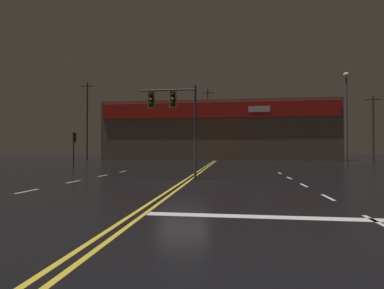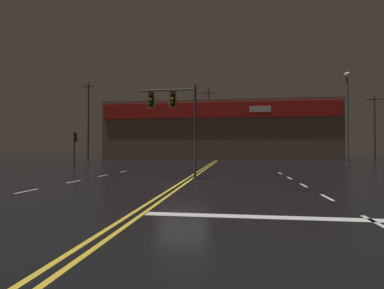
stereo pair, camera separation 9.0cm
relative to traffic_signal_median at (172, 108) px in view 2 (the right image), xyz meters
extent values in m
plane|color=black|center=(0.99, -2.31, -4.10)|extent=(200.00, 200.00, 0.00)
cube|color=gold|center=(0.84, -2.31, -4.09)|extent=(0.12, 60.00, 0.01)
cube|color=gold|center=(1.14, -2.31, -4.09)|extent=(0.12, 60.00, 0.01)
cube|color=silver|center=(-4.83, -5.91, -4.09)|extent=(0.12, 1.40, 0.01)
cube|color=silver|center=(-4.83, -2.31, -4.09)|extent=(0.12, 1.40, 0.01)
cube|color=silver|center=(-4.83, 1.29, -4.09)|extent=(0.12, 1.40, 0.01)
cube|color=silver|center=(-4.83, 4.89, -4.09)|extent=(0.12, 1.40, 0.01)
cube|color=silver|center=(6.80, -9.51, -4.09)|extent=(0.12, 1.40, 0.01)
cube|color=silver|center=(6.80, -5.91, -4.09)|extent=(0.12, 1.40, 0.01)
cube|color=silver|center=(6.80, -2.31, -4.09)|extent=(0.12, 1.40, 0.01)
cube|color=silver|center=(6.80, 1.29, -4.09)|extent=(0.12, 1.40, 0.01)
cube|color=silver|center=(6.80, 4.89, -4.09)|extent=(0.12, 1.40, 0.01)
cube|color=silver|center=(6.80, -9.34, -4.09)|extent=(11.16, 0.40, 0.01)
cylinder|color=#38383D|center=(1.33, 0.01, -1.39)|extent=(0.14, 0.14, 5.42)
cylinder|color=#38383D|center=(-0.30, 0.01, 1.07)|extent=(3.26, 0.10, 0.10)
cube|color=black|center=(0.03, 0.01, 0.53)|extent=(0.28, 0.24, 0.84)
cube|color=gold|center=(0.03, 0.01, 0.53)|extent=(0.42, 0.08, 0.99)
sphere|color=#500705|center=(0.03, -0.14, 0.78)|extent=(0.17, 0.17, 0.17)
sphere|color=orange|center=(0.03, -0.14, 0.53)|extent=(0.17, 0.17, 0.17)
sphere|color=#084513|center=(0.03, -0.14, 0.28)|extent=(0.17, 0.17, 0.17)
cube|color=black|center=(-1.27, 0.01, 0.53)|extent=(0.28, 0.24, 0.84)
cube|color=gold|center=(-1.27, 0.01, 0.53)|extent=(0.42, 0.08, 0.99)
sphere|color=#500705|center=(-1.27, -0.14, 0.78)|extent=(0.17, 0.17, 0.17)
sphere|color=orange|center=(-1.27, -0.14, 0.53)|extent=(0.17, 0.17, 0.17)
sphere|color=#084513|center=(-1.27, -0.14, 0.28)|extent=(0.17, 0.17, 0.17)
cylinder|color=#38383D|center=(-11.78, 10.08, -2.42)|extent=(0.13, 0.13, 3.36)
cube|color=black|center=(-11.78, 10.26, -1.21)|extent=(0.28, 0.24, 0.84)
cube|color=gold|center=(-11.78, 10.26, -1.21)|extent=(0.42, 0.08, 0.99)
sphere|color=#500705|center=(-11.78, 10.10, -0.95)|extent=(0.17, 0.17, 0.17)
sphere|color=orange|center=(-11.78, 10.10, -1.21)|extent=(0.17, 0.17, 0.17)
sphere|color=#084513|center=(-11.78, 10.10, -1.46)|extent=(0.17, 0.17, 0.17)
cylinder|color=#59595E|center=(14.67, 14.19, 0.35)|extent=(0.20, 0.20, 8.90)
sphere|color=silver|center=(14.67, 14.19, 4.97)|extent=(0.56, 0.56, 0.56)
cube|color=brown|center=(0.99, 34.16, 0.62)|extent=(37.39, 10.00, 9.43)
cube|color=red|center=(0.99, 29.06, 3.68)|extent=(36.64, 0.20, 2.36)
cube|color=white|center=(7.53, 29.01, 3.68)|extent=(3.20, 0.16, 0.90)
cylinder|color=#4C3828|center=(-20.43, 29.80, 2.31)|extent=(0.26, 0.26, 12.81)
cube|color=#4C3828|center=(-20.43, 29.80, 8.12)|extent=(2.20, 0.12, 0.12)
cylinder|color=#4C3828|center=(-0.38, 29.80, 1.48)|extent=(0.26, 0.26, 11.17)
cube|color=#4C3828|center=(-0.38, 29.80, 6.47)|extent=(2.20, 0.12, 0.12)
cylinder|color=#4C3828|center=(23.95, 29.80, 0.70)|extent=(0.26, 0.26, 9.60)
cube|color=#4C3828|center=(23.95, 29.80, 4.90)|extent=(2.20, 0.12, 0.12)
camera|label=1|loc=(3.43, -17.07, -2.39)|focal=28.00mm
camera|label=2|loc=(3.51, -17.06, -2.39)|focal=28.00mm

